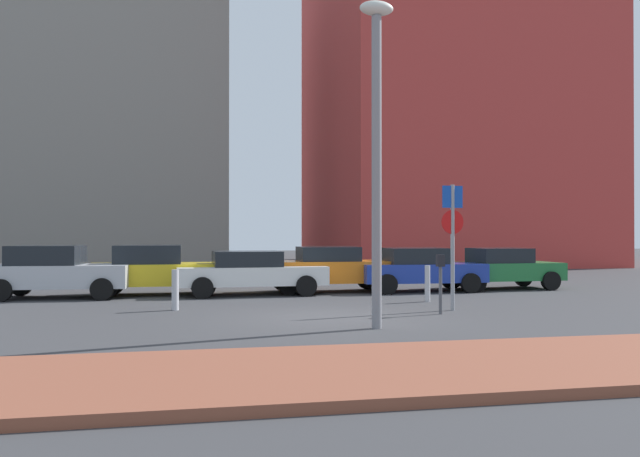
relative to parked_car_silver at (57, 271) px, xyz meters
The scene contains 15 objects.
ground_plane 9.13m from the parked_car_silver, 41.55° to the right, with size 120.00×120.00×0.00m, color #38383A.
sidewalk_brick 13.99m from the parked_car_silver, 60.84° to the right, with size 40.00×3.44×0.14m, color brown.
parked_car_silver is the anchor object (origin of this frame).
parked_car_yellow 2.86m from the parked_car_silver, ahead, with size 4.21×1.98×1.55m.
parked_car_white 5.73m from the parked_car_silver, ahead, with size 4.61×2.07×1.36m.
parked_car_orange 8.37m from the parked_car_silver, ahead, with size 4.36×1.94×1.48m.
parked_car_blue 11.31m from the parked_car_silver, ahead, with size 4.13×1.97×1.44m.
parked_car_green 14.40m from the parked_car_silver, ahead, with size 4.01×2.05×1.41m.
parking_sign_post 11.60m from the parked_car_silver, 27.69° to the right, with size 0.60×0.10×3.13m.
parking_meter 11.36m from the parked_car_silver, 32.02° to the right, with size 0.18×0.14×1.41m.
street_lamp 11.36m from the parked_car_silver, 46.88° to the right, with size 0.70×0.36×6.60m.
traffic_bollard_near 5.24m from the parked_car_silver, 48.41° to the right, with size 0.17×0.17×1.01m, color #B7B7BC.
traffic_bollard_mid 10.87m from the parked_car_silver, 17.41° to the right, with size 0.15×0.15×1.02m, color #B7B7BC.
building_colorful_midrise 31.15m from the parked_car_silver, 44.34° to the left, with size 15.73×16.88×26.89m, color #BF3833.
building_under_construction 23.99m from the parked_car_silver, 94.37° to the left, with size 15.82×12.72×17.92m, color gray.
Camera 1 is at (-3.17, -14.63, 1.90)m, focal length 36.94 mm.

